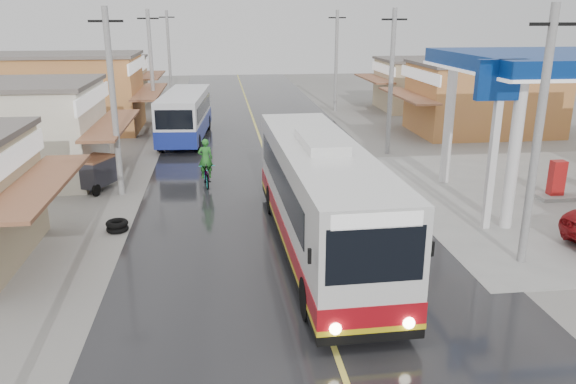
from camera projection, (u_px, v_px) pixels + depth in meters
name	position (u px, v px, depth m)	size (l,w,h in m)	color
ground	(308.00, 273.00, 17.38)	(120.00, 120.00, 0.00)	slate
road	(266.00, 157.00, 31.57)	(12.00, 90.00, 0.02)	black
centre_line	(266.00, 156.00, 31.56)	(0.15, 90.00, 0.01)	#D8CC4C
shopfronts_left	(41.00, 151.00, 32.90)	(11.00, 44.00, 5.20)	tan
shopfronts_right	(546.00, 162.00, 30.47)	(11.00, 44.00, 4.80)	beige
utility_poles_left	(142.00, 156.00, 31.70)	(1.60, 50.00, 8.00)	gray
utility_poles_right	(387.00, 153.00, 32.38)	(1.60, 36.00, 8.00)	gray
coach_bus	(320.00, 197.00, 18.58)	(3.07, 12.63, 3.92)	silver
second_bus	(185.00, 115.00, 35.31)	(3.14, 9.15, 2.98)	silver
cyclist	(206.00, 170.00, 26.09)	(0.96, 2.17, 2.27)	black
tricycle_near	(95.00, 172.00, 25.38)	(1.92, 2.32, 1.52)	#26262D
tyre_stack	(117.00, 226.00, 20.71)	(0.81, 0.81, 0.42)	black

